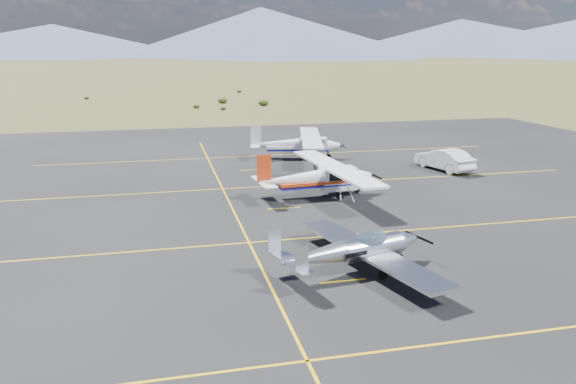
{
  "coord_description": "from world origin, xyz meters",
  "views": [
    {
      "loc": [
        -10.08,
        -23.81,
        9.39
      ],
      "look_at": [
        -3.27,
        5.23,
        1.6
      ],
      "focal_mm": 35.0,
      "sensor_mm": 36.0,
      "label": 1
    }
  ],
  "objects_px": {
    "aircraft_low_wing": "(356,250)",
    "sedan": "(444,159)",
    "aircraft_cessna": "(318,177)",
    "aircraft_plain": "(297,144)"
  },
  "relations": [
    {
      "from": "aircraft_plain",
      "to": "aircraft_cessna",
      "type": "bearing_deg",
      "value": -84.98
    },
    {
      "from": "aircraft_plain",
      "to": "sedan",
      "type": "height_order",
      "value": "aircraft_plain"
    },
    {
      "from": "aircraft_low_wing",
      "to": "aircraft_cessna",
      "type": "xyz_separation_m",
      "value": [
        1.82,
        12.13,
        0.33
      ]
    },
    {
      "from": "aircraft_low_wing",
      "to": "aircraft_cessna",
      "type": "bearing_deg",
      "value": 66.68
    },
    {
      "from": "aircraft_low_wing",
      "to": "aircraft_plain",
      "type": "xyz_separation_m",
      "value": [
        3.6,
        24.65,
        0.31
      ]
    },
    {
      "from": "aircraft_low_wing",
      "to": "sedan",
      "type": "height_order",
      "value": "aircraft_low_wing"
    },
    {
      "from": "aircraft_cessna",
      "to": "aircraft_plain",
      "type": "bearing_deg",
      "value": 76.6
    },
    {
      "from": "aircraft_cessna",
      "to": "sedan",
      "type": "bearing_deg",
      "value": 19.75
    },
    {
      "from": "sedan",
      "to": "aircraft_plain",
      "type": "bearing_deg",
      "value": -48.48
    },
    {
      "from": "sedan",
      "to": "aircraft_low_wing",
      "type": "bearing_deg",
      "value": 38.73
    }
  ]
}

